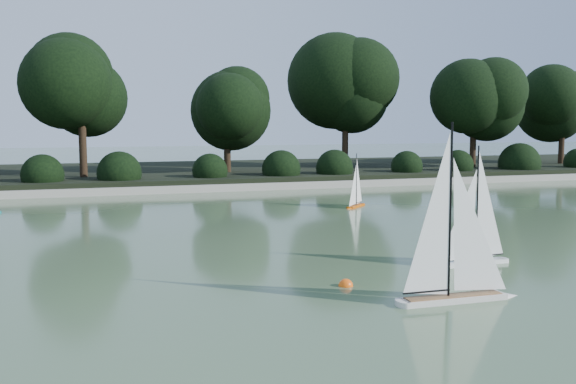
{
  "coord_description": "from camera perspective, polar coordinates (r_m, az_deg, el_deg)",
  "views": [
    {
      "loc": [
        -3.02,
        -6.89,
        1.75
      ],
      "look_at": [
        -0.09,
        2.24,
        0.7
      ],
      "focal_mm": 40.0,
      "sensor_mm": 36.0,
      "label": 1
    }
  ],
  "objects": [
    {
      "name": "race_buoy",
      "position": [
        6.97,
        5.16,
        -8.32
      ],
      "size": [
        0.16,
        0.16,
        0.16
      ],
      "primitive_type": "sphere",
      "color": "#FF5A0D",
      "rests_on": "ground"
    },
    {
      "name": "sailboat_white_b",
      "position": [
        6.55,
        15.29,
        -6.87
      ],
      "size": [
        1.36,
        0.24,
        1.86
      ],
      "color": "silver",
      "rests_on": "ground"
    },
    {
      "name": "sailboat_orange",
      "position": [
        13.27,
        5.96,
        -0.56
      ],
      "size": [
        0.68,
        0.68,
        1.17
      ],
      "color": "#DC5403",
      "rests_on": "ground"
    },
    {
      "name": "sailboat_white_a",
      "position": [
        8.17,
        15.67,
        -4.6
      ],
      "size": [
        1.14,
        0.25,
        1.56
      ],
      "color": "white",
      "rests_on": "ground"
    },
    {
      "name": "tree_line",
      "position": [
        18.83,
        -4.8,
        8.94
      ],
      "size": [
        26.31,
        3.93,
        4.39
      ],
      "color": "black",
      "rests_on": "ground"
    },
    {
      "name": "shrub_hedge",
      "position": [
        17.11,
        -7.59,
        1.83
      ],
      "size": [
        29.1,
        1.1,
        1.1
      ],
      "color": "black",
      "rests_on": "ground"
    },
    {
      "name": "pond_coping",
      "position": [
        16.26,
        -7.01,
        0.34
      ],
      "size": [
        40.0,
        0.35,
        0.18
      ],
      "primitive_type": "cube",
      "color": "gray",
      "rests_on": "ground"
    },
    {
      "name": "far_bank",
      "position": [
        20.18,
        -9.15,
        1.62
      ],
      "size": [
        40.0,
        8.0,
        0.3
      ],
      "primitive_type": "cube",
      "color": "black",
      "rests_on": "ground"
    },
    {
      "name": "ground",
      "position": [
        7.72,
        5.77,
        -6.88
      ],
      "size": [
        80.0,
        80.0,
        0.0
      ],
      "primitive_type": "plane",
      "color": "#364E2E",
      "rests_on": "ground"
    }
  ]
}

